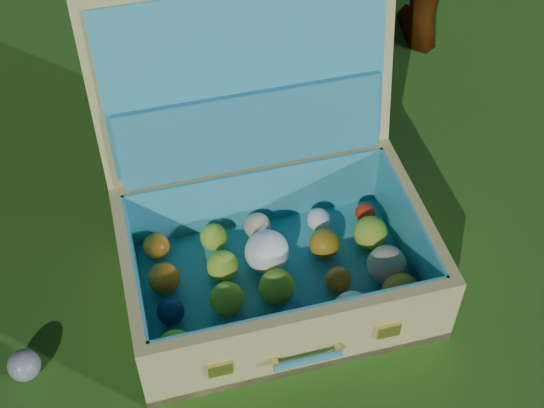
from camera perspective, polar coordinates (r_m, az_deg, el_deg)
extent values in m
plane|color=#215114|center=(1.52, 2.62, -11.36)|extent=(60.00, 60.00, 0.00)
sphere|color=#3B619A|center=(1.55, -18.16, -11.46)|extent=(0.06, 0.06, 0.06)
cube|color=#C8BC6B|center=(1.60, 0.39, -6.27)|extent=(0.65, 0.48, 0.02)
cube|color=#C8BC6B|center=(1.43, 2.41, -10.38)|extent=(0.61, 0.10, 0.18)
cube|color=#C8BC6B|center=(1.66, -1.30, 0.56)|extent=(0.61, 0.10, 0.18)
cube|color=#C8BC6B|center=(1.52, -10.43, -6.65)|extent=(0.07, 0.36, 0.18)
cube|color=#C8BC6B|center=(1.61, 10.55, -2.36)|extent=(0.07, 0.36, 0.18)
cube|color=teal|center=(1.59, 0.39, -5.97)|extent=(0.60, 0.43, 0.01)
cube|color=teal|center=(1.43, 2.26, -9.68)|extent=(0.56, 0.07, 0.16)
cube|color=teal|center=(1.64, -1.19, 0.47)|extent=(0.56, 0.07, 0.16)
cube|color=teal|center=(1.51, -9.95, -6.30)|extent=(0.05, 0.36, 0.16)
cube|color=teal|center=(1.60, 10.13, -2.20)|extent=(0.05, 0.36, 0.16)
cube|color=#C8BC6B|center=(1.51, -2.09, 9.80)|extent=(0.62, 0.18, 0.41)
cube|color=teal|center=(1.49, -1.92, 9.46)|extent=(0.57, 0.14, 0.36)
cube|color=teal|center=(1.54, -1.55, 5.57)|extent=(0.55, 0.12, 0.17)
cube|color=#F2C659|center=(1.41, -3.92, -12.30)|extent=(0.05, 0.01, 0.04)
cube|color=#F2C659|center=(1.46, 8.78, -9.40)|extent=(0.05, 0.01, 0.04)
cylinder|color=teal|center=(1.43, 2.73, -11.67)|extent=(0.13, 0.03, 0.01)
cube|color=#F2C659|center=(1.43, 0.24, -11.95)|extent=(0.01, 0.02, 0.01)
cube|color=#F2C659|center=(1.45, 4.99, -10.85)|extent=(0.01, 0.02, 0.01)
sphere|color=#AFD634|center=(1.46, -7.24, -10.83)|extent=(0.08, 0.08, 0.08)
sphere|color=red|center=(1.48, -2.61, -9.87)|extent=(0.05, 0.05, 0.05)
sphere|color=#0E2148|center=(1.48, 1.74, -9.00)|extent=(0.08, 0.08, 0.08)
sphere|color=white|center=(1.50, 6.07, -8.08)|extent=(0.08, 0.08, 0.08)
sphere|color=#A97B16|center=(1.54, 9.71, -6.64)|extent=(0.08, 0.08, 0.08)
sphere|color=#0E2148|center=(1.52, -7.64, -8.03)|extent=(0.06, 0.06, 0.06)
sphere|color=#AFD634|center=(1.52, -3.40, -7.16)|extent=(0.07, 0.07, 0.07)
sphere|color=#AFD634|center=(1.53, 0.37, -6.27)|extent=(0.07, 0.07, 0.07)
sphere|color=orange|center=(1.56, 4.99, -5.70)|extent=(0.05, 0.05, 0.05)
sphere|color=beige|center=(1.58, 8.63, -4.55)|extent=(0.08, 0.08, 0.08)
sphere|color=orange|center=(1.57, -8.13, -5.57)|extent=(0.07, 0.07, 0.07)
sphere|color=#AFD634|center=(1.57, -3.74, -4.67)|extent=(0.07, 0.07, 0.07)
sphere|color=white|center=(1.58, -0.39, -3.61)|extent=(0.09, 0.09, 0.09)
sphere|color=#A97B16|center=(1.61, 3.97, -3.00)|extent=(0.07, 0.07, 0.07)
sphere|color=#AFD634|center=(1.64, 7.42, -2.16)|extent=(0.07, 0.07, 0.07)
sphere|color=orange|center=(1.63, -8.70, -3.15)|extent=(0.06, 0.06, 0.06)
sphere|color=#AFD634|center=(1.63, -4.40, -2.50)|extent=(0.06, 0.06, 0.06)
sphere|color=beige|center=(1.65, -1.12, -1.66)|extent=(0.06, 0.06, 0.06)
sphere|color=white|center=(1.67, 3.51, -1.17)|extent=(0.05, 0.05, 0.05)
sphere|color=red|center=(1.69, 7.03, -0.65)|extent=(0.05, 0.05, 0.05)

